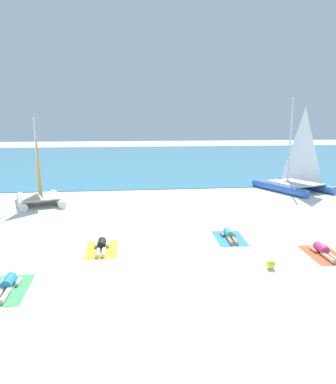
{
  "coord_description": "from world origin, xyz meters",
  "views": [
    {
      "loc": [
        -2.03,
        -11.08,
        4.52
      ],
      "look_at": [
        0.0,
        5.62,
        1.2
      ],
      "focal_mm": 34.12,
      "sensor_mm": 36.0,
      "label": 1
    }
  ],
  "objects_px": {
    "sailboat_blue": "(295,177)",
    "sunbather_center_left": "(102,246)",
    "beach_ball": "(271,264)",
    "sunbather_center_right": "(229,235)",
    "towel_center_left": "(102,250)",
    "sailboat_white": "(40,192)",
    "towel_center_right": "(230,238)",
    "sunbather_leftmost": "(7,285)",
    "sunbather_rightmost": "(323,250)",
    "towel_rightmost": "(324,255)",
    "towel_leftmost": "(7,290)"
  },
  "relations": [
    {
      "from": "sailboat_white",
      "to": "sunbather_center_left",
      "type": "bearing_deg",
      "value": -81.49
    },
    {
      "from": "towel_center_left",
      "to": "towel_rightmost",
      "type": "bearing_deg",
      "value": -10.63
    },
    {
      "from": "sailboat_blue",
      "to": "towel_center_right",
      "type": "xyz_separation_m",
      "value": [
        -6.96,
        -8.99,
        -0.88
      ]
    },
    {
      "from": "towel_center_left",
      "to": "sunbather_center_right",
      "type": "xyz_separation_m",
      "value": [
        4.88,
        0.75,
        0.13
      ]
    },
    {
      "from": "towel_center_right",
      "to": "sunbather_center_right",
      "type": "relative_size",
      "value": 1.21
    },
    {
      "from": "sunbather_leftmost",
      "to": "beach_ball",
      "type": "xyz_separation_m",
      "value": [
        7.67,
        0.46,
        0.01
      ]
    },
    {
      "from": "towel_leftmost",
      "to": "sunbather_center_right",
      "type": "distance_m",
      "value": 8.1
    },
    {
      "from": "sailboat_white",
      "to": "sunbather_center_left",
      "type": "relative_size",
      "value": 3.01
    },
    {
      "from": "sunbather_center_right",
      "to": "towel_leftmost",
      "type": "bearing_deg",
      "value": -149.39
    },
    {
      "from": "sunbather_center_right",
      "to": "towel_rightmost",
      "type": "height_order",
      "value": "sunbather_center_right"
    },
    {
      "from": "sailboat_blue",
      "to": "beach_ball",
      "type": "distance_m",
      "value": 13.7
    },
    {
      "from": "towel_rightmost",
      "to": "beach_ball",
      "type": "height_order",
      "value": "beach_ball"
    },
    {
      "from": "sunbather_center_right",
      "to": "sailboat_white",
      "type": "bearing_deg",
      "value": 145.21
    },
    {
      "from": "sailboat_white",
      "to": "sunbather_center_right",
      "type": "xyz_separation_m",
      "value": [
        8.63,
        -6.95,
        -0.57
      ]
    },
    {
      "from": "sunbather_leftmost",
      "to": "sunbather_rightmost",
      "type": "height_order",
      "value": "same"
    },
    {
      "from": "sunbather_center_left",
      "to": "towel_rightmost",
      "type": "height_order",
      "value": "sunbather_center_left"
    },
    {
      "from": "sailboat_white",
      "to": "beach_ball",
      "type": "distance_m",
      "value": 13.53
    },
    {
      "from": "sunbather_center_left",
      "to": "sunbather_center_right",
      "type": "distance_m",
      "value": 4.93
    },
    {
      "from": "towel_center_right",
      "to": "beach_ball",
      "type": "bearing_deg",
      "value": -82.09
    },
    {
      "from": "towel_center_right",
      "to": "sunbather_rightmost",
      "type": "height_order",
      "value": "sunbather_rightmost"
    },
    {
      "from": "towel_center_left",
      "to": "beach_ball",
      "type": "height_order",
      "value": "beach_ball"
    },
    {
      "from": "towel_rightmost",
      "to": "sunbather_leftmost",
      "type": "bearing_deg",
      "value": -172.09
    },
    {
      "from": "sunbather_center_left",
      "to": "towel_center_right",
      "type": "relative_size",
      "value": 0.82
    },
    {
      "from": "sailboat_blue",
      "to": "sunbather_center_left",
      "type": "distance_m",
      "value": 15.26
    },
    {
      "from": "sailboat_white",
      "to": "towel_rightmost",
      "type": "relative_size",
      "value": 2.47
    },
    {
      "from": "towel_center_left",
      "to": "sunbather_rightmost",
      "type": "bearing_deg",
      "value": -10.13
    },
    {
      "from": "beach_ball",
      "to": "sunbather_center_left",
      "type": "bearing_deg",
      "value": 155.52
    },
    {
      "from": "towel_center_left",
      "to": "beach_ball",
      "type": "distance_m",
      "value": 5.8
    },
    {
      "from": "sunbather_leftmost",
      "to": "towel_center_right",
      "type": "distance_m",
      "value": 8.04
    },
    {
      "from": "sailboat_white",
      "to": "beach_ball",
      "type": "bearing_deg",
      "value": -65.63
    },
    {
      "from": "sailboat_blue",
      "to": "towel_center_right",
      "type": "bearing_deg",
      "value": -148.12
    },
    {
      "from": "sunbather_center_right",
      "to": "sunbather_rightmost",
      "type": "bearing_deg",
      "value": -33.9
    },
    {
      "from": "towel_leftmost",
      "to": "towel_rightmost",
      "type": "xyz_separation_m",
      "value": [
        9.94,
        1.45,
        0.0
      ]
    },
    {
      "from": "towel_leftmost",
      "to": "sunbather_leftmost",
      "type": "relative_size",
      "value": 1.22
    },
    {
      "from": "towel_center_right",
      "to": "towel_rightmost",
      "type": "xyz_separation_m",
      "value": [
        2.7,
        -2.1,
        0.0
      ]
    },
    {
      "from": "sunbather_center_left",
      "to": "sunbather_leftmost",
      "type": "bearing_deg",
      "value": -129.25
    },
    {
      "from": "sunbather_center_right",
      "to": "beach_ball",
      "type": "xyz_separation_m",
      "value": [
        0.42,
        -3.1,
        0.01
      ]
    },
    {
      "from": "sunbather_center_left",
      "to": "sunbather_rightmost",
      "type": "height_order",
      "value": "same"
    },
    {
      "from": "sailboat_blue",
      "to": "sunbather_leftmost",
      "type": "relative_size",
      "value": 3.81
    },
    {
      "from": "sailboat_blue",
      "to": "sunbather_center_right",
      "type": "relative_size",
      "value": 3.8
    },
    {
      "from": "towel_center_left",
      "to": "sunbather_center_right",
      "type": "distance_m",
      "value": 4.94
    },
    {
      "from": "towel_rightmost",
      "to": "sunbather_rightmost",
      "type": "distance_m",
      "value": 0.14
    },
    {
      "from": "towel_rightmost",
      "to": "beach_ball",
      "type": "bearing_deg",
      "value": -157.9
    },
    {
      "from": "sunbather_center_left",
      "to": "towel_center_right",
      "type": "distance_m",
      "value": 4.92
    },
    {
      "from": "towel_leftmost",
      "to": "beach_ball",
      "type": "distance_m",
      "value": 7.68
    },
    {
      "from": "sailboat_blue",
      "to": "towel_center_right",
      "type": "relative_size",
      "value": 3.13
    },
    {
      "from": "sailboat_white",
      "to": "sunbather_leftmost",
      "type": "distance_m",
      "value": 10.61
    },
    {
      "from": "sunbather_leftmost",
      "to": "sunbather_center_right",
      "type": "relative_size",
      "value": 1.0
    },
    {
      "from": "sunbather_center_right",
      "to": "towel_center_left",
      "type": "bearing_deg",
      "value": -167.2
    },
    {
      "from": "sunbather_center_right",
      "to": "towel_rightmost",
      "type": "bearing_deg",
      "value": -34.81
    }
  ]
}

